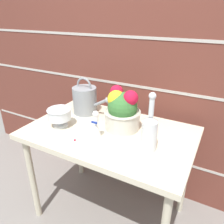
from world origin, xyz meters
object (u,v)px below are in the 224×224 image
object	(u,v)px
crystal_pedestal_bowl	(60,115)
glass_decanter	(150,131)
watering_can	(85,100)
figurine_vase	(96,128)
flower_planter	(122,110)

from	to	relation	value
crystal_pedestal_bowl	glass_decanter	distance (m)	0.62
watering_can	figurine_vase	bearing A→B (deg)	-46.23
watering_can	figurine_vase	xyz separation A→B (m)	(0.28, -0.29, -0.03)
crystal_pedestal_bowl	flower_planter	distance (m)	0.42
watering_can	glass_decanter	bearing A→B (deg)	-22.03
figurine_vase	crystal_pedestal_bowl	bearing A→B (deg)	174.55
glass_decanter	figurine_vase	distance (m)	0.32
glass_decanter	crystal_pedestal_bowl	bearing A→B (deg)	-177.84
glass_decanter	figurine_vase	xyz separation A→B (m)	(-0.31, -0.05, -0.04)
crystal_pedestal_bowl	figurine_vase	world-z (taller)	figurine_vase
glass_decanter	figurine_vase	size ratio (longest dim) A/B	1.79
crystal_pedestal_bowl	flower_planter	xyz separation A→B (m)	(0.38, 0.17, 0.05)
watering_can	glass_decanter	size ratio (longest dim) A/B	0.96
flower_planter	watering_can	bearing A→B (deg)	165.42
watering_can	flower_planter	size ratio (longest dim) A/B	1.15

